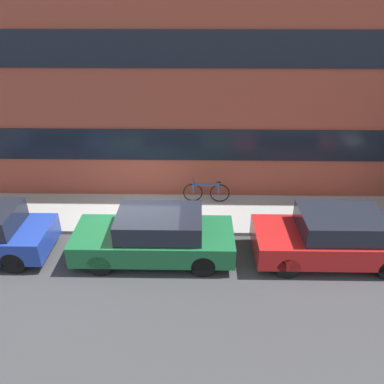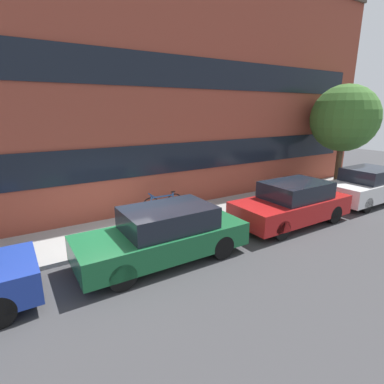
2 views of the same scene
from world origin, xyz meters
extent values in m
plane|color=#38383A|center=(0.00, 0.00, 0.00)|extent=(56.00, 56.00, 0.00)
cube|color=gray|center=(0.00, 1.21, 0.06)|extent=(28.00, 2.41, 0.11)
cube|color=brown|center=(0.00, 2.86, 4.65)|extent=(28.00, 0.90, 9.29)
cube|color=black|center=(0.00, 2.39, 2.04)|extent=(25.76, 0.04, 1.10)
cube|color=black|center=(0.00, 2.39, 5.11)|extent=(25.76, 0.04, 1.10)
cylinder|color=black|center=(-3.04, -1.78, 0.32)|extent=(0.65, 0.18, 0.65)
cylinder|color=black|center=(-3.04, -0.32, 0.32)|extent=(0.65, 0.18, 0.65)
cube|color=#195B33|center=(0.62, -1.05, 0.55)|extent=(4.39, 1.73, 0.62)
cube|color=black|center=(0.80, -1.05, 1.13)|extent=(2.29, 1.52, 0.56)
cylinder|color=black|center=(-0.74, -1.82, 0.32)|extent=(0.64, 0.18, 0.64)
cylinder|color=black|center=(-0.74, -0.28, 0.32)|extent=(0.64, 0.18, 0.64)
cylinder|color=black|center=(1.98, -1.82, 0.32)|extent=(0.64, 0.18, 0.64)
cylinder|color=black|center=(1.98, -0.28, 0.32)|extent=(0.64, 0.18, 0.64)
cube|color=#AD1919|center=(5.51, -1.05, 0.57)|extent=(4.23, 1.76, 0.66)
cube|color=black|center=(5.67, -1.05, 1.18)|extent=(2.20, 1.55, 0.55)
cylinder|color=black|center=(4.19, -1.84, 0.31)|extent=(0.63, 0.18, 0.63)
cylinder|color=black|center=(4.19, -0.26, 0.31)|extent=(0.63, 0.18, 0.63)
cylinder|color=black|center=(6.82, -0.26, 0.31)|extent=(0.63, 0.18, 0.63)
cylinder|color=red|center=(-3.57, 0.37, 0.13)|extent=(0.31, 0.31, 0.04)
cylinder|color=red|center=(-3.57, 0.37, 0.42)|extent=(0.21, 0.21, 0.54)
sphere|color=red|center=(-3.57, 0.37, 0.74)|extent=(0.22, 0.22, 0.22)
cylinder|color=red|center=(-3.76, 0.37, 0.47)|extent=(0.17, 0.08, 0.08)
cylinder|color=red|center=(-3.38, 0.37, 0.47)|extent=(0.17, 0.08, 0.08)
torus|color=black|center=(1.65, 1.94, 0.45)|extent=(0.69, 0.06, 0.69)
torus|color=black|center=(2.59, 1.92, 0.45)|extent=(0.69, 0.06, 0.69)
cylinder|color=#234C8C|center=(2.12, 1.93, 0.76)|extent=(0.89, 0.08, 0.06)
cylinder|color=#234C8C|center=(2.54, 1.92, 0.65)|extent=(0.06, 0.06, 0.39)
cylinder|color=#234C8C|center=(1.67, 1.94, 0.65)|extent=(0.06, 0.06, 0.39)
ellipsoid|color=black|center=(2.54, 1.92, 0.87)|extent=(0.20, 0.08, 0.05)
cylinder|color=#234C8C|center=(1.67, 1.94, 0.87)|extent=(0.06, 0.44, 0.05)
camera|label=1|loc=(1.82, -9.52, 6.66)|focal=35.00mm
camera|label=2|loc=(-2.51, -7.49, 3.79)|focal=28.00mm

